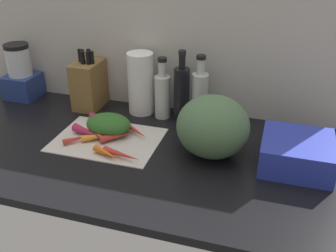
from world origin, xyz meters
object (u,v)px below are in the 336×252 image
object	(u,v)px
carrot_2	(107,119)
carrot_7	(90,133)
carrot_9	(99,135)
carrot_6	(122,155)
carrot_5	(99,136)
dish_rack	(297,153)
bottle_0	(162,94)
carrot_0	(134,129)
winter_squash	(213,127)
bottle_2	(200,95)
paper_towel_roll	(141,83)
carrot_3	(108,154)
carrot_4	(78,138)
knife_block	(89,84)
blender_appliance	(21,75)
carrot_8	(116,136)
bottle_1	(182,93)
carrot_1	(111,125)

from	to	relation	value
carrot_2	carrot_7	bearing A→B (deg)	-92.35
carrot_9	carrot_6	bearing A→B (deg)	-36.00
carrot_5	dish_rack	size ratio (longest dim) A/B	0.55
bottle_0	carrot_0	bearing A→B (deg)	-108.22
carrot_2	carrot_0	bearing A→B (deg)	-21.65
winter_squash	carrot_9	bearing A→B (deg)	-176.30
bottle_2	carrot_2	bearing A→B (deg)	-157.83
carrot_7	bottle_2	distance (cm)	47.17
winter_squash	bottle_0	bearing A→B (deg)	137.37
paper_towel_roll	carrot_5	bearing A→B (deg)	-102.40
carrot_3	carrot_4	bearing A→B (deg)	155.57
carrot_0	carrot_9	world-z (taller)	carrot_9
carrot_4	winter_squash	world-z (taller)	winter_squash
carrot_6	knife_block	world-z (taller)	knife_block
carrot_3	carrot_5	world-z (taller)	same
carrot_2	blender_appliance	distance (cm)	52.35
carrot_7	carrot_9	world-z (taller)	same
carrot_3	carrot_8	xyz separation A→B (cm)	(-2.21, 12.03, 0.14)
dish_rack	carrot_6	bearing A→B (deg)	-166.49
carrot_3	bottle_2	size ratio (longest dim) A/B	0.43
carrot_9	knife_block	size ratio (longest dim) A/B	0.41
winter_squash	bottle_1	xyz separation A→B (cm)	(-17.92, 24.29, 0.81)
carrot_2	bottle_2	bearing A→B (deg)	22.17
carrot_3	carrot_5	size ratio (longest dim) A/B	0.92
carrot_3	bottle_1	world-z (taller)	bottle_1
carrot_5	carrot_7	xyz separation A→B (cm)	(-4.14, 0.51, 0.43)
carrot_5	blender_appliance	size ratio (longest dim) A/B	0.51
carrot_0	carrot_7	distance (cm)	17.02
carrot_3	carrot_9	distance (cm)	14.04
bottle_1	bottle_2	size ratio (longest dim) A/B	1.06
carrot_4	carrot_8	world-z (taller)	carrot_8
carrot_3	carrot_9	size ratio (longest dim) A/B	1.13
carrot_5	blender_appliance	bearing A→B (deg)	151.78
carrot_8	paper_towel_roll	xyz separation A→B (cm)	(0.10, 27.74, 11.12)
carrot_0	carrot_6	distance (cm)	18.74
bottle_2	winter_squash	bearing A→B (deg)	-67.66
carrot_0	carrot_2	bearing A→B (deg)	158.35
winter_squash	paper_towel_roll	xyz separation A→B (cm)	(-36.51, 26.13, 2.10)
carrot_2	carrot_7	distance (cm)	13.99
carrot_2	dish_rack	xyz separation A→B (cm)	(75.57, -10.15, 3.00)
carrot_9	bottle_1	bearing A→B (deg)	46.86
dish_rack	carrot_7	bearing A→B (deg)	-177.12
carrot_1	dish_rack	size ratio (longest dim) A/B	0.74
carrot_9	carrot_4	bearing A→B (deg)	-150.67
carrot_1	bottle_1	distance (cm)	31.97
carrot_1	carrot_2	world-z (taller)	carrot_2
carrot_5	bottle_1	size ratio (longest dim) A/B	0.44
carrot_6	carrot_9	xyz separation A→B (cm)	(-13.88, 10.08, 0.42)
carrot_3	carrot_4	size ratio (longest dim) A/B	1.03
carrot_6	carrot_8	bearing A→B (deg)	122.46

